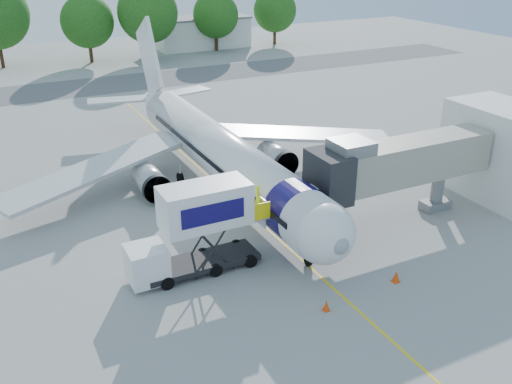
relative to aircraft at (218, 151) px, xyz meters
name	(u,v)px	position (x,y,z in m)	size (l,w,h in m)	color
ground	(241,205)	(0.00, -4.12, -2.95)	(160.00, 160.00, 0.00)	#989895
guidance_line	(241,205)	(0.00, -4.12, -2.94)	(0.15, 70.00, 0.01)	yellow
taxiway_strip	(107,85)	(0.00, 37.88, -2.94)	(120.00, 10.00, 0.01)	#59595B
aircraft	(218,151)	(0.00, 0.00, 0.00)	(34.17, 37.73, 11.35)	white
jet_bridge	(392,164)	(7.99, -11.12, 1.39)	(13.90, 3.20, 6.60)	#A9A390
terminal_stub	(501,152)	(18.50, -11.12, 0.55)	(5.00, 8.00, 7.00)	silver
catering_hiloader	(195,231)	(-6.27, -11.12, -0.19)	(8.53, 2.44, 5.50)	black
ground_tug	(368,320)	(-0.70, -20.46, -2.18)	(3.89, 2.43, 1.45)	white
safety_cone_a	(396,277)	(3.64, -17.46, -2.60)	(0.46, 0.46, 0.73)	#E33F0B
safety_cone_b	(326,306)	(-1.53, -17.96, -2.65)	(0.40, 0.40, 0.63)	#E33F0B
outbuilding_right	(202,32)	(22.00, 57.88, -0.29)	(16.40, 7.40, 5.30)	silver
tree_d	(87,21)	(1.46, 53.70, 3.31)	(8.08, 8.08, 10.31)	#382314
tree_e	(148,13)	(10.51, 51.64, 4.35)	(9.43, 9.43, 12.03)	#382314
tree_f	(216,15)	(23.02, 53.93, 3.04)	(7.74, 7.74, 9.87)	#382314
tree_g	(275,10)	(35.12, 55.07, 3.01)	(7.70, 7.70, 9.81)	#382314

